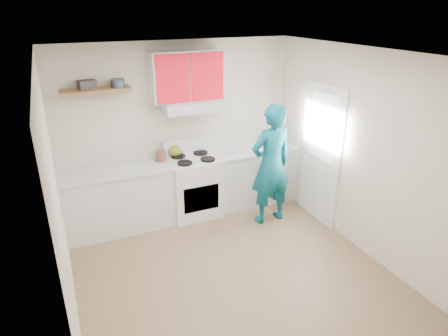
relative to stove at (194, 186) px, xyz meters
name	(u,v)px	position (x,y,z in m)	size (l,w,h in m)	color
floor	(231,271)	(-0.10, -1.57, -0.46)	(3.80, 3.80, 0.00)	brown
ceiling	(233,54)	(-0.10, -1.57, 2.14)	(3.60, 3.80, 0.04)	white
back_wall	(179,129)	(-0.10, 0.32, 0.84)	(3.60, 0.04, 2.60)	beige
front_wall	(347,274)	(-0.10, -3.47, 0.84)	(3.60, 0.04, 2.60)	beige
left_wall	(58,207)	(-1.90, -1.57, 0.84)	(0.04, 3.80, 2.60)	beige
right_wall	(359,152)	(1.70, -1.57, 0.84)	(0.04, 3.80, 2.60)	beige
door	(321,155)	(1.68, -0.88, 0.56)	(0.05, 0.85, 2.05)	white
door_glass	(323,127)	(1.65, -0.88, 0.99)	(0.01, 0.55, 0.95)	white
counter_left	(119,200)	(-1.14, 0.02, -0.01)	(1.52, 0.60, 0.90)	silver
counter_right	(253,175)	(1.04, 0.02, -0.01)	(1.32, 0.60, 0.90)	silver
stove	(194,186)	(0.00, 0.00, 0.00)	(0.76, 0.65, 0.92)	white
range_hood	(189,106)	(0.00, 0.10, 1.24)	(0.76, 0.44, 0.15)	silver
upper_cabinets	(187,76)	(0.00, 0.16, 1.66)	(1.02, 0.33, 0.70)	red
shelf	(96,90)	(-1.25, 0.18, 1.56)	(0.90, 0.30, 0.04)	brown
books	(87,85)	(-1.35, 0.19, 1.63)	(0.22, 0.16, 0.11)	#3A3335
tin	(118,83)	(-0.97, 0.14, 1.63)	(0.18, 0.18, 0.11)	#333D4C
kettle	(175,151)	(-0.21, 0.20, 0.55)	(0.21, 0.21, 0.18)	olive
crock	(161,156)	(-0.46, 0.10, 0.54)	(0.16, 0.16, 0.19)	brown
cutting_board	(239,152)	(0.77, 0.00, 0.45)	(0.32, 0.24, 0.02)	olive
silicone_mat	(280,147)	(1.49, -0.05, 0.44)	(0.27, 0.23, 0.01)	red
person	(271,165)	(0.96, -0.66, 0.44)	(0.66, 0.43, 1.81)	#0B5A69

